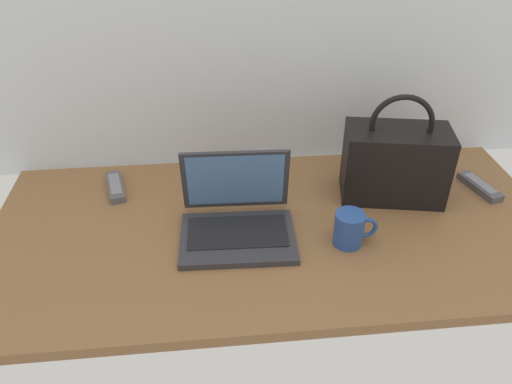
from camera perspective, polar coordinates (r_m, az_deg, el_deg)
The scene contains 6 objects.
desk at distance 1.43m, azimuth 2.22°, elevation -4.36°, with size 1.60×0.76×0.03m.
laptop at distance 1.37m, azimuth -2.18°, elevation -2.93°, with size 0.32×0.27×0.22m.
coffee_mug at distance 1.35m, azimuth 10.68°, elevation -4.10°, with size 0.12×0.08×0.10m.
remote_control_near at distance 1.62m, azimuth -15.72°, elevation 0.58°, with size 0.08×0.17×0.02m.
remote_control_far at distance 1.71m, azimuth 24.14°, elevation 0.59°, with size 0.08×0.17×0.02m.
handbag at distance 1.54m, azimuth 15.56°, elevation 3.31°, with size 0.32×0.21×0.33m.
Camera 1 is at (-0.17, -1.11, 0.90)m, focal length 35.09 mm.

